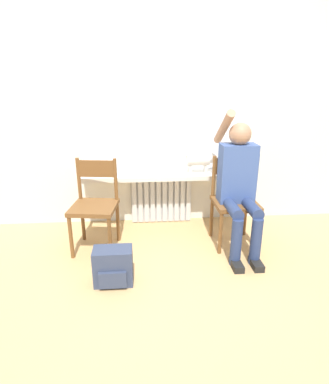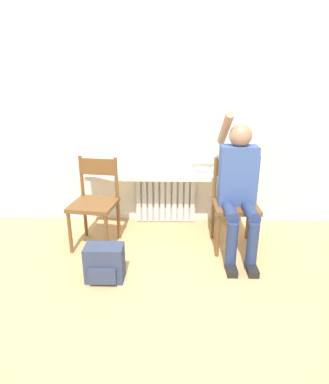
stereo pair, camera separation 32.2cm
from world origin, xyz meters
The scene contains 10 objects.
ground_plane centered at (0.00, 0.00, 0.00)m, with size 12.00×12.00×0.00m, color tan.
wall_with_window centered at (0.00, 1.23, 1.35)m, with size 7.00×0.06×2.70m.
radiator centered at (0.00, 1.15, 0.29)m, with size 0.70×0.08×0.57m.
windowsill centered at (0.00, 1.05, 0.60)m, with size 1.77×0.30×0.05m.
window_glass centered at (0.00, 1.20, 1.28)m, with size 1.70×0.01×1.32m.
chair_left centered at (-0.68, 0.58, 0.46)m, with size 0.47×0.47×0.88m.
chair_right centered at (0.69, 0.58, 0.46)m, with size 0.43×0.43×0.88m.
person centered at (0.69, 0.48, 0.69)m, with size 0.36×0.96×1.35m.
cat centered at (0.43, 1.03, 0.76)m, with size 0.47×0.12×0.23m.
backpack centered at (-0.48, -0.05, 0.15)m, with size 0.32×0.22×0.31m.
Camera 2 is at (0.08, -2.35, 1.61)m, focal length 30.00 mm.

